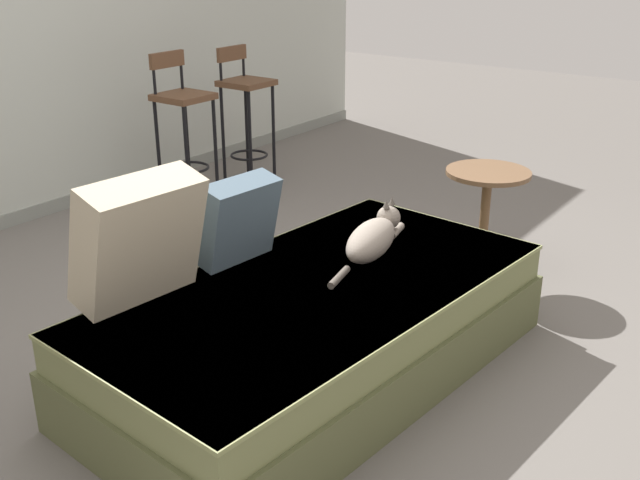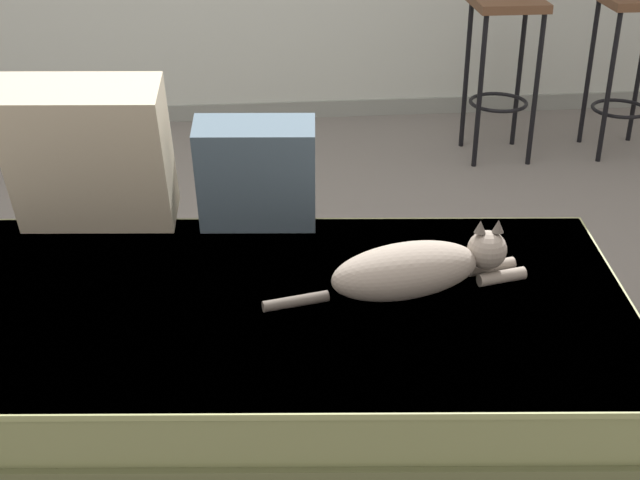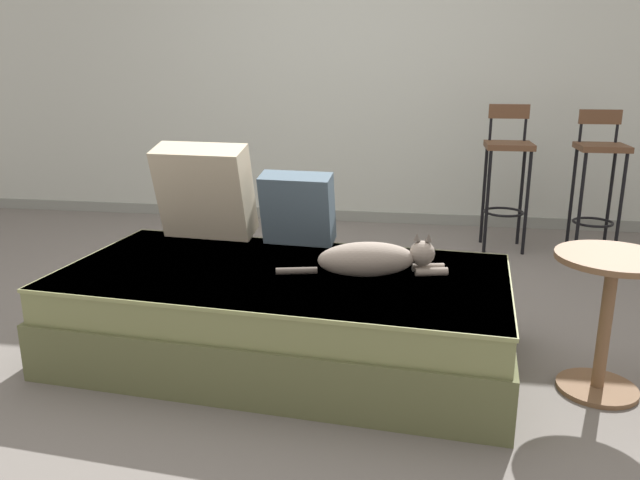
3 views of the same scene
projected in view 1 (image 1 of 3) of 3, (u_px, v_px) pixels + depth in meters
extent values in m
plane|color=#66605B|center=(247.00, 344.00, 3.38)|extent=(16.00, 16.00, 0.00)
cube|color=brown|center=(318.00, 346.00, 3.11)|extent=(2.07, 1.19, 0.25)
cube|color=olive|center=(318.00, 302.00, 3.04)|extent=(2.03, 1.15, 0.16)
cube|color=#868C57|center=(318.00, 286.00, 3.01)|extent=(2.04, 1.16, 0.02)
cube|color=beige|center=(138.00, 239.00, 2.78)|extent=(0.50, 0.33, 0.50)
cube|color=#4C6070|center=(237.00, 220.00, 3.15)|extent=(0.37, 0.24, 0.38)
ellipsoid|color=gray|center=(371.00, 240.00, 3.25)|extent=(0.45, 0.26, 0.15)
sphere|color=gray|center=(389.00, 217.00, 3.45)|extent=(0.11, 0.11, 0.11)
cone|color=#544C44|center=(386.00, 204.00, 3.40)|extent=(0.03, 0.03, 0.04)
cone|color=#544C44|center=(392.00, 201.00, 3.44)|extent=(0.03, 0.03, 0.04)
cylinder|color=gray|center=(397.00, 231.00, 3.50)|extent=(0.14, 0.07, 0.04)
cylinder|color=gray|center=(384.00, 229.00, 3.52)|extent=(0.14, 0.07, 0.04)
cylinder|color=#544C44|center=(339.00, 277.00, 3.02)|extent=(0.18, 0.07, 0.03)
cylinder|color=black|center=(187.00, 162.00, 4.81)|extent=(0.02, 0.02, 0.73)
cylinder|color=black|center=(216.00, 153.00, 5.01)|extent=(0.02, 0.02, 0.73)
cylinder|color=black|center=(159.00, 155.00, 4.96)|extent=(0.02, 0.02, 0.73)
cylinder|color=black|center=(188.00, 147.00, 5.16)|extent=(0.02, 0.02, 0.73)
torus|color=black|center=(188.00, 168.00, 5.02)|extent=(0.28, 0.28, 0.02)
cube|color=brown|center=(183.00, 97.00, 4.84)|extent=(0.32, 0.32, 0.04)
cylinder|color=black|center=(154.00, 81.00, 4.78)|extent=(0.02, 0.02, 0.25)
cylinder|color=black|center=(182.00, 76.00, 4.96)|extent=(0.02, 0.02, 0.25)
cube|color=brown|center=(167.00, 60.00, 4.83)|extent=(0.28, 0.03, 0.10)
cylinder|color=black|center=(250.00, 142.00, 5.28)|extent=(0.02, 0.02, 0.73)
cylinder|color=black|center=(274.00, 135.00, 5.47)|extent=(0.02, 0.02, 0.73)
cylinder|color=black|center=(223.00, 137.00, 5.42)|extent=(0.02, 0.02, 0.73)
cylinder|color=black|center=(247.00, 130.00, 5.61)|extent=(0.02, 0.02, 0.73)
torus|color=black|center=(249.00, 155.00, 5.50)|extent=(0.28, 0.28, 0.02)
cube|color=brown|center=(246.00, 83.00, 5.30)|extent=(0.32, 0.32, 0.04)
cylinder|color=black|center=(221.00, 71.00, 5.25)|extent=(0.02, 0.02, 0.21)
cylinder|color=black|center=(244.00, 66.00, 5.43)|extent=(0.02, 0.02, 0.21)
cube|color=brown|center=(232.00, 53.00, 5.30)|extent=(0.28, 0.03, 0.10)
cylinder|color=brown|center=(484.00, 225.00, 3.99)|extent=(0.05, 0.05, 0.56)
cylinder|color=brown|center=(480.00, 271.00, 4.10)|extent=(0.32, 0.32, 0.02)
cylinder|color=brown|center=(488.00, 173.00, 3.89)|extent=(0.44, 0.44, 0.02)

